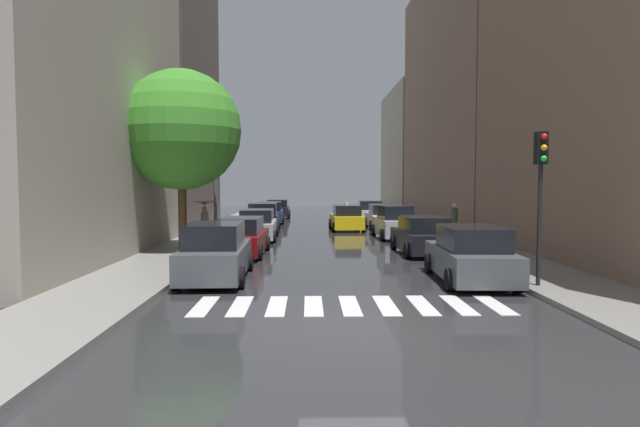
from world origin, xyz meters
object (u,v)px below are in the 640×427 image
at_px(parked_car_left_third, 258,225).
at_px(lamp_post_left, 215,157).
at_px(taxi_midroad, 346,218).
at_px(parked_car_right_nearest, 471,256).
at_px(parked_car_right_fifth, 370,212).
at_px(parked_car_left_sixth, 278,209).
at_px(parked_car_right_third, 394,223).
at_px(parked_car_left_nearest, 216,253).
at_px(parked_car_left_fourth, 263,218).
at_px(parked_car_right_fourth, 383,217).
at_px(parked_car_right_second, 422,236).
at_px(pedestrian_foreground, 454,219).
at_px(parked_car_left_fifth, 270,213).
at_px(parked_car_left_second, 242,237).
at_px(traffic_light_right_corner, 541,174).
at_px(street_tree_left, 181,130).
at_px(pedestrian_near_tree, 205,212).

bearing_deg(parked_car_left_third, lamp_post_left, 142.03).
bearing_deg(parked_car_left_third, taxi_midroad, -42.76).
bearing_deg(parked_car_right_nearest, parked_car_right_fifth, 2.60).
height_order(parked_car_left_sixth, parked_car_right_third, parked_car_right_third).
distance_m(parked_car_left_nearest, taxi_midroad, 18.47).
distance_m(parked_car_left_fourth, parked_car_right_fourth, 8.06).
xyz_separation_m(parked_car_right_second, parked_car_right_third, (-0.16, 6.54, 0.08)).
height_order(parked_car_left_fourth, pedestrian_foreground, pedestrian_foreground).
distance_m(parked_car_left_third, parked_car_left_fifth, 12.19).
bearing_deg(parked_car_left_second, parked_car_right_second, -86.11).
relative_size(parked_car_left_second, lamp_post_left, 0.66).
relative_size(parked_car_left_nearest, parked_car_right_fifth, 1.05).
bearing_deg(parked_car_right_fourth, lamp_post_left, 134.67).
xyz_separation_m(parked_car_left_fourth, lamp_post_left, (-1.63, -8.05, 3.50)).
xyz_separation_m(parked_car_left_second, parked_car_left_sixth, (0.09, 25.07, -0.01)).
distance_m(parked_car_left_third, parked_car_right_fourth, 10.58).
bearing_deg(parked_car_left_third, parked_car_left_second, 178.10).
xyz_separation_m(parked_car_left_third, traffic_light_right_corner, (9.19, -13.78, 2.51)).
bearing_deg(parked_car_left_nearest, parked_car_right_third, -32.96).
height_order(parked_car_left_second, parked_car_right_fifth, parked_car_right_fifth).
bearing_deg(taxi_midroad, parked_car_left_second, 154.79).
bearing_deg(street_tree_left, parked_car_left_third, 64.36).
bearing_deg(parked_car_left_fifth, parked_car_right_fourth, -123.97).
bearing_deg(parked_car_right_nearest, traffic_light_right_corner, -131.39).
xyz_separation_m(parked_car_right_fourth, parked_car_right_fifth, (-0.26, 5.27, 0.03)).
distance_m(parked_car_left_sixth, taxi_midroad, 14.02).
distance_m(parked_car_left_third, lamp_post_left, 4.66).
bearing_deg(parked_car_right_second, street_tree_left, 86.99).
bearing_deg(parked_car_left_second, street_tree_left, 77.78).
height_order(parked_car_left_third, parked_car_left_fourth, parked_car_left_fourth).
bearing_deg(parked_car_left_sixth, parked_car_left_fourth, 178.53).
distance_m(parked_car_left_third, parked_car_right_fifth, 14.56).
bearing_deg(parked_car_left_sixth, taxi_midroad, -159.00).
relative_size(parked_car_right_second, pedestrian_near_tree, 2.28).
bearing_deg(parked_car_left_fifth, pedestrian_foreground, -141.60).
distance_m(parked_car_left_second, parked_car_left_sixth, 25.07).
bearing_deg(parked_car_right_second, parked_car_left_sixth, 15.50).
distance_m(parked_car_left_second, pedestrian_foreground, 12.05).
xyz_separation_m(pedestrian_foreground, lamp_post_left, (-12.29, -2.02, 3.21)).
bearing_deg(lamp_post_left, pedestrian_near_tree, -107.89).
bearing_deg(lamp_post_left, traffic_light_right_corner, -45.92).
relative_size(parked_car_left_fifth, parked_car_left_sixth, 1.01).
bearing_deg(parked_car_left_second, parked_car_right_third, -46.35).
bearing_deg(parked_car_left_second, lamp_post_left, 25.81).
height_order(parked_car_left_fourth, lamp_post_left, lamp_post_left).
bearing_deg(traffic_light_right_corner, lamp_post_left, 134.08).
height_order(parked_car_right_second, pedestrian_near_tree, pedestrian_near_tree).
bearing_deg(parked_car_left_second, parked_car_left_nearest, -179.99).
xyz_separation_m(pedestrian_foreground, street_tree_left, (-13.16, -5.18, 4.16)).
xyz_separation_m(parked_car_left_third, parked_car_left_fourth, (-0.18, 5.63, 0.05)).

